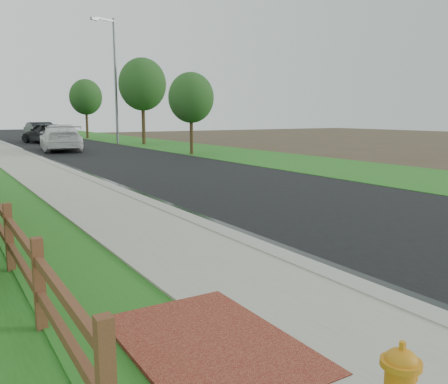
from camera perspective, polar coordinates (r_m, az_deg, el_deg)
ground at (r=7.12m, az=10.02°, el=-10.84°), size 120.00×120.00×0.00m
road at (r=41.07m, az=-18.72°, el=5.42°), size 8.00×90.00×0.02m
curb at (r=40.35m, az=-24.57°, el=5.09°), size 0.40×90.00×0.12m
wet_gutter at (r=40.39m, az=-24.07°, el=5.07°), size 0.50×90.00×0.00m
verge_far at (r=43.12m, az=-9.72°, el=5.95°), size 6.00×90.00×0.04m
brick_patch at (r=5.16m, az=-1.61°, el=-18.15°), size 1.60×2.40×0.11m
white_suv at (r=34.02m, az=-19.08°, el=6.21°), size 3.33×6.40×1.77m
dark_car_mid at (r=43.25m, az=-20.61°, el=6.68°), size 3.76×5.62×1.78m
dark_car_far at (r=46.10m, az=-21.12°, el=6.76°), size 2.27×5.43×1.74m
streetlight at (r=40.77m, az=-13.14°, el=13.67°), size 2.23×1.05×10.08m
tree_near_right at (r=29.15m, az=-3.99°, el=11.24°), size 2.76×2.76×4.97m
tree_mid_right at (r=39.86m, az=-9.79°, el=12.63°), size 3.85×3.85×6.98m
tree_far_right at (r=50.59m, az=-16.30°, el=10.90°), size 3.24×3.24×5.97m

